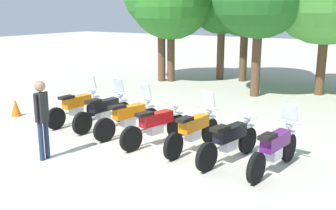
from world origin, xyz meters
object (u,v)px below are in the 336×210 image
object	(u,v)px
motorcycle_0	(77,106)
person_0	(42,113)
motorcycle_3	(156,125)
motorcycle_6	(275,148)
motorcycle_1	(104,110)
tree_2	(222,0)
traffic_cone	(16,108)
motorcycle_5	(229,140)
motorcycle_4	(194,130)
motorcycle_2	(129,117)

from	to	relation	value
motorcycle_0	person_0	xyz separation A→B (m)	(1.49, -2.58, 0.56)
motorcycle_3	motorcycle_6	size ratio (longest dim) A/B	0.98
motorcycle_1	person_0	world-z (taller)	person_0
tree_2	traffic_cone	size ratio (longest dim) A/B	9.82
motorcycle_3	motorcycle_6	bearing A→B (deg)	-78.29
motorcycle_0	motorcycle_5	bearing A→B (deg)	-92.63
motorcycle_0	person_0	world-z (taller)	person_0
motorcycle_5	tree_2	size ratio (longest dim) A/B	0.40
motorcycle_1	tree_2	world-z (taller)	tree_2
motorcycle_4	motorcycle_5	distance (m)	1.06
motorcycle_0	motorcycle_6	world-z (taller)	same
motorcycle_4	tree_2	xyz separation A→B (m)	(-3.70, 9.70, 3.25)
motorcycle_6	motorcycle_1	bearing A→B (deg)	91.93
motorcycle_5	motorcycle_6	distance (m)	1.03
motorcycle_2	motorcycle_6	bearing A→B (deg)	-81.53
motorcycle_3	motorcycle_5	world-z (taller)	same
motorcycle_5	traffic_cone	bearing A→B (deg)	101.88
motorcycle_4	person_0	xyz separation A→B (m)	(-2.61, -2.32, 0.56)
motorcycle_6	motorcycle_0	bearing A→B (deg)	93.24
person_0	traffic_cone	size ratio (longest dim) A/B	3.31
motorcycle_5	person_0	distance (m)	4.23
tree_2	traffic_cone	xyz separation A→B (m)	(-2.67, -9.89, -3.49)
tree_2	motorcycle_4	bearing A→B (deg)	-69.14
tree_2	traffic_cone	distance (m)	10.83
motorcycle_5	tree_2	xyz separation A→B (m)	(-4.73, 9.95, 3.27)
motorcycle_1	motorcycle_4	distance (m)	3.09
motorcycle_3	tree_2	world-z (taller)	tree_2
motorcycle_1	motorcycle_2	distance (m)	1.05
motorcycle_2	tree_2	distance (m)	10.25
motorcycle_4	motorcycle_1	bearing A→B (deg)	90.59
motorcycle_3	tree_2	size ratio (longest dim) A/B	0.40
motorcycle_3	motorcycle_1	bearing A→B (deg)	92.64
motorcycle_2	motorcycle_6	size ratio (longest dim) A/B	0.99
motorcycle_2	motorcycle_5	distance (m)	3.10
motorcycle_2	motorcycle_3	world-z (taller)	motorcycle_2
motorcycle_2	motorcycle_4	size ratio (longest dim) A/B	0.98
motorcycle_3	motorcycle_5	size ratio (longest dim) A/B	0.99
motorcycle_0	motorcycle_6	size ratio (longest dim) A/B	1.00
motorcycle_3	motorcycle_5	xyz separation A→B (m)	(2.05, -0.13, 0.00)
motorcycle_3	motorcycle_6	distance (m)	3.08
motorcycle_3	motorcycle_4	xyz separation A→B (m)	(1.02, 0.12, 0.01)
motorcycle_2	motorcycle_6	distance (m)	4.12
motorcycle_3	motorcycle_2	bearing A→B (deg)	91.02
motorcycle_2	motorcycle_3	size ratio (longest dim) A/B	1.00
motorcycle_0	motorcycle_1	bearing A→B (deg)	-85.10
motorcycle_0	tree_2	xyz separation A→B (m)	(0.41, 9.43, 3.25)
motorcycle_2	motorcycle_5	world-z (taller)	motorcycle_2
traffic_cone	tree_2	bearing A→B (deg)	74.90
motorcycle_2	motorcycle_5	xyz separation A→B (m)	(3.07, -0.37, -0.01)
motorcycle_1	motorcycle_4	bearing A→B (deg)	-89.62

